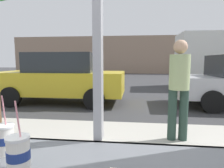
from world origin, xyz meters
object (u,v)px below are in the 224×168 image
(soda_cup_right, at_px, (18,154))
(parked_car_yellow, at_px, (62,78))
(soda_cup_left, at_px, (5,139))
(pedestrian, at_px, (179,84))

(soda_cup_right, distance_m, parked_car_yellow, 6.15)
(soda_cup_left, relative_size, parked_car_yellow, 0.07)
(soda_cup_right, height_order, pedestrian, pedestrian)
(parked_car_yellow, distance_m, pedestrian, 4.62)
(soda_cup_left, xyz_separation_m, soda_cup_right, (0.17, -0.16, 0.00))
(parked_car_yellow, relative_size, pedestrian, 2.64)
(soda_cup_right, height_order, parked_car_yellow, parked_car_yellow)
(soda_cup_left, bearing_deg, soda_cup_right, -42.02)
(soda_cup_right, relative_size, parked_car_yellow, 0.07)
(pedestrian, bearing_deg, soda_cup_left, -120.45)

